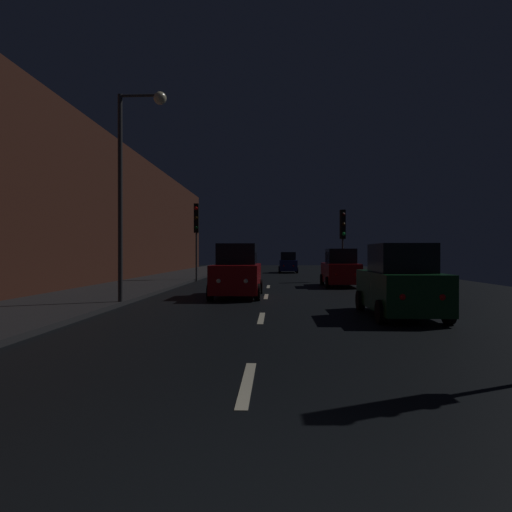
# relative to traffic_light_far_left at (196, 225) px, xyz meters

# --- Properties ---
(ground) EXTENTS (26.56, 84.00, 0.02)m
(ground) POSITION_rel_traffic_light_far_left_xyz_m (4.78, -1.20, -3.72)
(ground) COLOR black
(sidewalk_left) EXTENTS (4.40, 84.00, 0.15)m
(sidewalk_left) POSITION_rel_traffic_light_far_left_xyz_m (-2.30, -1.20, -3.63)
(sidewalk_left) COLOR #28282B
(sidewalk_left) RESTS_ON ground
(building_facade_left) EXTENTS (0.80, 63.00, 8.86)m
(building_facade_left) POSITION_rel_traffic_light_far_left_xyz_m (-4.90, -4.70, 0.72)
(building_facade_left) COLOR #472319
(building_facade_left) RESTS_ON ground
(lane_centerline) EXTENTS (0.16, 20.34, 0.01)m
(lane_centerline) POSITION_rel_traffic_light_far_left_xyz_m (4.78, -13.46, -3.70)
(lane_centerline) COLOR beige
(lane_centerline) RESTS_ON ground
(traffic_light_far_left) EXTENTS (0.32, 0.47, 5.08)m
(traffic_light_far_left) POSITION_rel_traffic_light_far_left_xyz_m (0.00, 0.00, 0.00)
(traffic_light_far_left) COLOR #38383A
(traffic_light_far_left) RESTS_ON ground
(traffic_light_far_right) EXTENTS (0.37, 0.48, 4.68)m
(traffic_light_far_right) POSITION_rel_traffic_light_far_left_xyz_m (9.56, 0.42, -0.33)
(traffic_light_far_right) COLOR #38383A
(traffic_light_far_right) RESTS_ON ground
(streetlamp_overhead) EXTENTS (1.70, 0.44, 7.39)m
(streetlamp_overhead) POSITION_rel_traffic_light_far_left_xyz_m (0.25, -13.70, 1.17)
(streetlamp_overhead) COLOR #2D2D30
(streetlamp_overhead) RESTS_ON ground
(car_approaching_headlights) EXTENTS (2.04, 4.42, 2.23)m
(car_approaching_headlights) POSITION_rel_traffic_light_far_left_xyz_m (3.56, -10.25, -2.69)
(car_approaching_headlights) COLOR maroon
(car_approaching_headlights) RESTS_ON ground
(car_parked_right_far) EXTENTS (1.91, 4.13, 2.08)m
(car_parked_right_far) POSITION_rel_traffic_light_far_left_xyz_m (8.76, -4.06, -2.76)
(car_parked_right_far) COLOR maroon
(car_parked_right_far) RESTS_ON ground
(car_distant_taillights) EXTENTS (1.80, 3.90, 1.96)m
(car_distant_taillights) POSITION_rel_traffic_light_far_left_xyz_m (6.36, 13.56, -2.81)
(car_distant_taillights) COLOR #141E51
(car_distant_taillights) RESTS_ON ground
(car_parked_right_near) EXTENTS (1.92, 4.16, 2.10)m
(car_parked_right_near) POSITION_rel_traffic_light_far_left_xyz_m (8.76, -15.89, -2.75)
(car_parked_right_near) COLOR #0F3819
(car_parked_right_near) RESTS_ON ground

